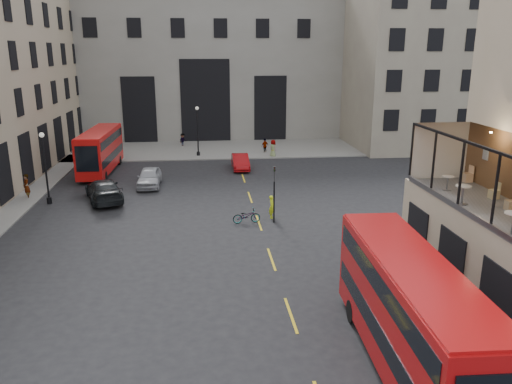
{
  "coord_description": "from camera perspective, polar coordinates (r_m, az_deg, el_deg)",
  "views": [
    {
      "loc": [
        -5.59,
        -18.91,
        10.99
      ],
      "look_at": [
        -2.53,
        8.98,
        3.0
      ],
      "focal_mm": 35.0,
      "sensor_mm": 36.0,
      "label": 1
    }
  ],
  "objects": [
    {
      "name": "cafe_chair_c",
      "position": [
        24.68,
        25.57,
        -0.16
      ],
      "size": [
        0.39,
        0.39,
        0.75
      ],
      "color": "tan",
      "rests_on": "cafe_floor"
    },
    {
      "name": "cyclist",
      "position": [
        33.76,
        1.82,
        -1.7
      ],
      "size": [
        0.54,
        0.67,
        1.58
      ],
      "primitive_type": "imported",
      "rotation": [
        0.0,
        0.0,
        1.26
      ],
      "color": "#D3EB18",
      "rests_on": "ground"
    },
    {
      "name": "traffic_light_near",
      "position": [
        32.41,
        2.1,
        0.56
      ],
      "size": [
        0.16,
        0.2,
        3.8
      ],
      "color": "black",
      "rests_on": "ground"
    },
    {
      "name": "cafe_floor",
      "position": [
        23.35,
        25.24,
        -1.67
      ],
      "size": [
        3.0,
        10.0,
        0.1
      ],
      "primitive_type": "cube",
      "color": "slate",
      "rests_on": "host_frontage"
    },
    {
      "name": "pedestrian_a",
      "position": [
        52.22,
        -15.71,
        4.23
      ],
      "size": [
        1.08,
        0.93,
        1.92
      ],
      "primitive_type": "imported",
      "rotation": [
        0.0,
        0.0,
        0.25
      ],
      "color": "gray",
      "rests_on": "ground"
    },
    {
      "name": "traffic_light_far",
      "position": [
        48.61,
        -17.4,
        5.02
      ],
      "size": [
        0.16,
        0.2,
        3.8
      ],
      "color": "black",
      "rests_on": "ground"
    },
    {
      "name": "cafe_chair_b",
      "position": [
        23.17,
        27.12,
        -1.31
      ],
      "size": [
        0.4,
        0.4,
        0.77
      ],
      "color": "tan",
      "rests_on": "cafe_floor"
    },
    {
      "name": "car_b",
      "position": [
        47.77,
        -1.8,
        3.46
      ],
      "size": [
        1.54,
        4.35,
        1.43
      ],
      "primitive_type": "imported",
      "rotation": [
        0.0,
        0.0,
        0.01
      ],
      "color": "#9D090D",
      "rests_on": "ground"
    },
    {
      "name": "pavement_far",
      "position": [
        57.95,
        -6.59,
        4.92
      ],
      "size": [
        40.0,
        12.0,
        0.12
      ],
      "primitive_type": "cube",
      "color": "slate",
      "rests_on": "ground"
    },
    {
      "name": "gateway",
      "position": [
        66.92,
        -5.96,
        14.44
      ],
      "size": [
        35.0,
        10.6,
        18.0
      ],
      "color": "gray",
      "rests_on": "ground"
    },
    {
      "name": "pedestrian_e",
      "position": [
        41.85,
        -24.75,
        0.55
      ],
      "size": [
        0.7,
        0.83,
        1.94
      ],
      "primitive_type": "imported",
      "rotation": [
        0.0,
        0.0,
        5.1
      ],
      "color": "gray",
      "rests_on": "ground"
    },
    {
      "name": "car_c",
      "position": [
        39.3,
        -17.0,
        0.19
      ],
      "size": [
        3.93,
        6.11,
        1.65
      ],
      "primitive_type": "imported",
      "rotation": [
        0.0,
        0.0,
        3.45
      ],
      "color": "black",
      "rests_on": "ground"
    },
    {
      "name": "cafe_table_far",
      "position": [
        25.25,
        21.05,
        1.21
      ],
      "size": [
        0.55,
        0.55,
        0.68
      ],
      "color": "beige",
      "rests_on": "cafe_floor"
    },
    {
      "name": "pedestrian_d",
      "position": [
        53.24,
        1.96,
        4.99
      ],
      "size": [
        0.98,
        1.08,
        1.85
      ],
      "primitive_type": "imported",
      "rotation": [
        0.0,
        0.0,
        2.13
      ],
      "color": "gray",
      "rests_on": "ground"
    },
    {
      "name": "host_frontage",
      "position": [
        24.09,
        24.59,
        -6.9
      ],
      "size": [
        3.0,
        11.0,
        4.5
      ],
      "primitive_type": "cube",
      "color": "tan",
      "rests_on": "ground"
    },
    {
      "name": "bicycle",
      "position": [
        32.88,
        -1.09,
        -2.75
      ],
      "size": [
        1.89,
        0.86,
        0.96
      ],
      "primitive_type": "imported",
      "rotation": [
        0.0,
        0.0,
        1.7
      ],
      "color": "gray",
      "rests_on": "ground"
    },
    {
      "name": "street_lamp_a",
      "position": [
        39.58,
        -22.87,
        2.09
      ],
      "size": [
        0.36,
        0.36,
        5.33
      ],
      "color": "black",
      "rests_on": "ground"
    },
    {
      "name": "street_lamp_b",
      "position": [
        53.61,
        -6.67,
        6.56
      ],
      "size": [
        0.36,
        0.36,
        5.33
      ],
      "color": "black",
      "rests_on": "ground"
    },
    {
      "name": "pedestrian_c",
      "position": [
        55.3,
        1.03,
        5.29
      ],
      "size": [
        1.01,
        0.86,
        1.62
      ],
      "primitive_type": "imported",
      "rotation": [
        0.0,
        0.0,
        3.74
      ],
      "color": "gray",
      "rests_on": "ground"
    },
    {
      "name": "cafe_chair_d",
      "position": [
        27.26,
        23.03,
        1.6
      ],
      "size": [
        0.45,
        0.45,
        0.83
      ],
      "color": "tan",
      "rests_on": "cafe_floor"
    },
    {
      "name": "bus_near",
      "position": [
        18.43,
        17.22,
        -12.83
      ],
      "size": [
        2.84,
        10.59,
        4.19
      ],
      "color": "#A10B0C",
      "rests_on": "ground"
    },
    {
      "name": "cafe_table_mid",
      "position": [
        23.13,
        22.58,
        0.02
      ],
      "size": [
        0.66,
        0.66,
        0.83
      ],
      "color": "beige",
      "rests_on": "cafe_floor"
    },
    {
      "name": "bus_far",
      "position": [
        48.37,
        -17.36,
        4.72
      ],
      "size": [
        2.59,
        9.95,
        3.95
      ],
      "color": "red",
      "rests_on": "ground"
    },
    {
      "name": "ground",
      "position": [
        22.58,
        9.15,
        -13.45
      ],
      "size": [
        140.0,
        140.0,
        0.0
      ],
      "primitive_type": "plane",
      "color": "black",
      "rests_on": "ground"
    },
    {
      "name": "car_a",
      "position": [
        42.62,
        -12.09,
        1.66
      ],
      "size": [
        1.89,
        4.56,
        1.55
      ],
      "primitive_type": "imported",
      "rotation": [
        0.0,
        0.0,
        -0.01
      ],
      "color": "#A9ABB2",
      "rests_on": "ground"
    },
    {
      "name": "pedestrian_b",
      "position": [
        59.7,
        -8.36,
        5.9
      ],
      "size": [
        1.1,
        1.18,
        1.59
      ],
      "primitive_type": "imported",
      "rotation": [
        0.0,
        0.0,
        0.91
      ],
      "color": "gray",
      "rests_on": "ground"
    },
    {
      "name": "building_right",
      "position": [
        64.21,
        17.81,
        14.63
      ],
      "size": [
        16.6,
        18.6,
        20.0
      ],
      "color": "gray",
      "rests_on": "ground"
    }
  ]
}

